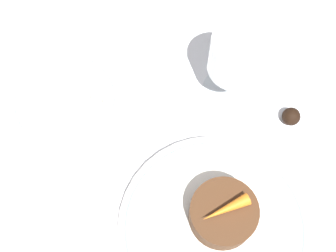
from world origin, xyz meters
The scene contains 10 objects.
ground_plane centered at (0.00, 0.00, 0.00)m, with size 3.00×3.00×0.00m, color white.
dinner_plate centered at (0.02, -0.03, 0.01)m, with size 0.22×0.22×0.01m.
saucer centered at (-0.19, 0.10, 0.01)m, with size 0.14×0.14×0.01m.
coffee_cup centered at (-0.20, 0.10, 0.04)m, with size 0.10×0.08×0.05m.
spoon centered at (-0.15, 0.09, 0.01)m, with size 0.07×0.10×0.00m.
wine_glass centered at (0.01, 0.15, 0.08)m, with size 0.07×0.07×0.12m.
fork centered at (-0.16, -0.04, 0.00)m, with size 0.02×0.18×0.01m.
dessert_cake centered at (0.02, -0.02, 0.03)m, with size 0.08×0.08×0.04m.
carrot_garnish centered at (0.02, -0.02, 0.06)m, with size 0.05×0.04×0.01m.
chocolate_truffle centered at (0.09, 0.13, 0.01)m, with size 0.02×0.02×0.02m.
Camera 1 is at (-0.02, -0.13, 0.56)m, focal length 50.00 mm.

